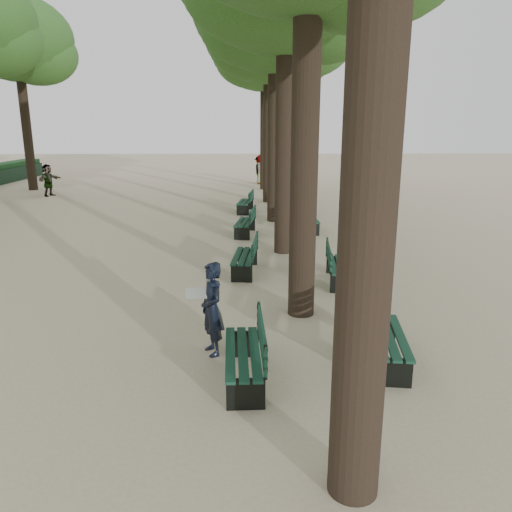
{
  "coord_description": "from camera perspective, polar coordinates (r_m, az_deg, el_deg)",
  "views": [
    {
      "loc": [
        0.41,
        -6.38,
        3.67
      ],
      "look_at": [
        0.6,
        3.0,
        1.2
      ],
      "focal_mm": 35.0,
      "sensor_mm": 36.0,
      "label": 1
    }
  ],
  "objects": [
    {
      "name": "ground",
      "position": [
        7.37,
        -4.35,
        -15.17
      ],
      "size": [
        120.0,
        120.0,
        0.0
      ],
      "primitive_type": "plane",
      "color": "beige",
      "rests_on": "ground"
    },
    {
      "name": "tree_central_3",
      "position": [
        19.81,
        2.26,
        26.35
      ],
      "size": [
        6.0,
        6.0,
        9.95
      ],
      "color": "#33261C",
      "rests_on": "ground"
    },
    {
      "name": "tree_central_4",
      "position": [
        24.72,
        1.52,
        24.03
      ],
      "size": [
        6.0,
        6.0,
        9.95
      ],
      "color": "#33261C",
      "rests_on": "ground"
    },
    {
      "name": "tree_central_5",
      "position": [
        29.66,
        1.04,
        22.48
      ],
      "size": [
        6.0,
        6.0,
        9.95
      ],
      "color": "#33261C",
      "rests_on": "ground"
    },
    {
      "name": "tree_far_5",
      "position": [
        32.2,
        -25.69,
        21.4
      ],
      "size": [
        6.0,
        6.0,
        10.45
      ],
      "color": "#33261C",
      "rests_on": "ground"
    },
    {
      "name": "bench_left_0",
      "position": [
        7.5,
        -1.4,
        -12.2
      ],
      "size": [
        0.63,
        1.82,
        0.92
      ],
      "color": "black",
      "rests_on": "ground"
    },
    {
      "name": "bench_left_1",
      "position": [
        12.69,
        -1.31,
        -0.77
      ],
      "size": [
        0.74,
        1.85,
        0.92
      ],
      "color": "black",
      "rests_on": "ground"
    },
    {
      "name": "bench_left_2",
      "position": [
        17.12,
        -1.28,
        3.31
      ],
      "size": [
        0.8,
        1.86,
        0.92
      ],
      "color": "black",
      "rests_on": "ground"
    },
    {
      "name": "bench_left_3",
      "position": [
        21.64,
        -1.26,
        5.73
      ],
      "size": [
        0.79,
        1.86,
        0.92
      ],
      "color": "black",
      "rests_on": "ground"
    },
    {
      "name": "bench_right_0",
      "position": [
        8.29,
        14.73,
        -9.96
      ],
      "size": [
        0.8,
        1.86,
        0.92
      ],
      "color": "black",
      "rests_on": "ground"
    },
    {
      "name": "bench_right_1",
      "position": [
        12.09,
        9.49,
        -1.77
      ],
      "size": [
        0.75,
        1.85,
        0.92
      ],
      "color": "black",
      "rests_on": "ground"
    },
    {
      "name": "bench_right_2",
      "position": [
        17.83,
        6.04,
        3.7
      ],
      "size": [
        0.61,
        1.81,
        0.92
      ],
      "color": "black",
      "rests_on": "ground"
    },
    {
      "name": "bench_right_3",
      "position": [
        21.93,
        4.7,
        5.81
      ],
      "size": [
        0.79,
        1.86,
        0.92
      ],
      "color": "black",
      "rests_on": "ground"
    },
    {
      "name": "man_with_map",
      "position": [
        8.16,
        -5.06,
        -6.05
      ],
      "size": [
        0.7,
        0.7,
        1.56
      ],
      "color": "black",
      "rests_on": "ground"
    },
    {
      "name": "pedestrian_b",
      "position": [
        32.58,
        0.37,
        9.85
      ],
      "size": [
        0.46,
        1.16,
        1.75
      ],
      "primitive_type": "imported",
      "rotation": [
        0.0,
        0.0,
        1.68
      ],
      "color": "#262628",
      "rests_on": "ground"
    },
    {
      "name": "pedestrian_c",
      "position": [
        31.13,
        15.05,
        9.06
      ],
      "size": [
        0.45,
        1.02,
        1.68
      ],
      "primitive_type": "imported",
      "rotation": [
        0.0,
        0.0,
        4.83
      ],
      "color": "#262628",
      "rests_on": "ground"
    },
    {
      "name": "pedestrian_d",
      "position": [
        32.1,
        0.58,
        9.88
      ],
      "size": [
        0.66,
        0.98,
        1.86
      ],
      "primitive_type": "imported",
      "rotation": [
        0.0,
        0.0,
        1.22
      ],
      "color": "#262628",
      "rests_on": "ground"
    },
    {
      "name": "pedestrian_e",
      "position": [
        28.78,
        -22.67,
        8.01
      ],
      "size": [
        0.86,
        1.58,
        1.68
      ],
      "primitive_type": "imported",
      "rotation": [
        0.0,
        0.0,
        1.21
      ],
      "color": "#262628",
      "rests_on": "ground"
    }
  ]
}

